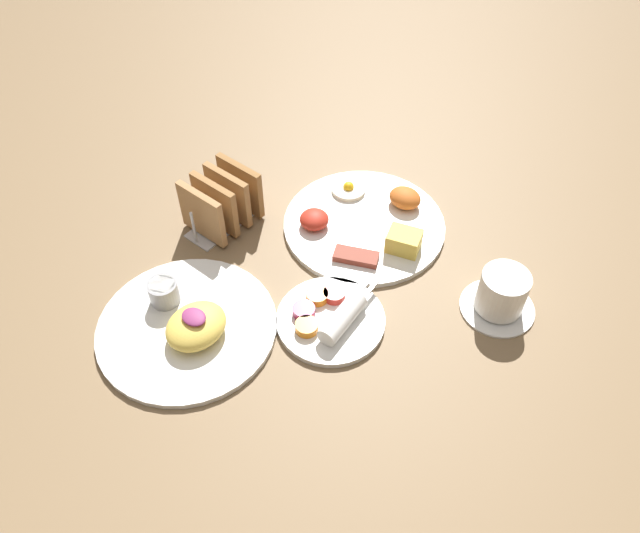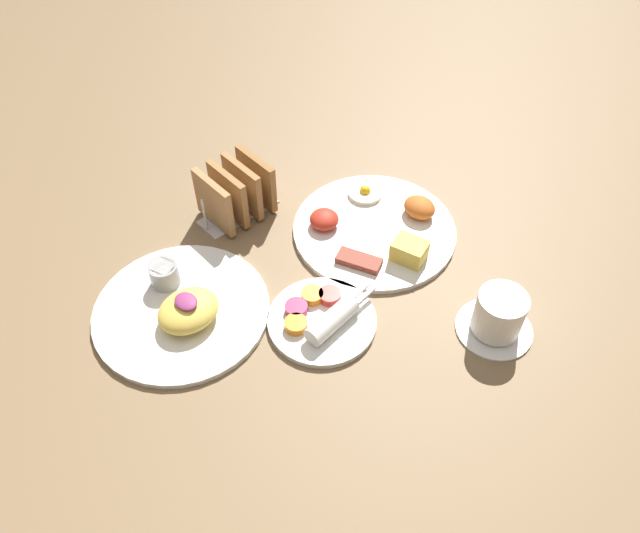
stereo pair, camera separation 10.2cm
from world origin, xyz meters
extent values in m
plane|color=brown|center=(0.00, 0.00, 0.00)|extent=(3.00, 3.00, 0.00)
cylinder|color=white|center=(0.04, 0.19, 0.01)|extent=(0.29, 0.29, 0.01)
cube|color=#E5C64C|center=(0.13, 0.18, 0.03)|extent=(0.07, 0.06, 0.04)
ellipsoid|color=#C66023|center=(0.07, 0.27, 0.03)|extent=(0.06, 0.05, 0.03)
cylinder|color=#F4EACC|center=(-0.03, 0.24, 0.01)|extent=(0.06, 0.06, 0.01)
sphere|color=yellow|center=(-0.03, 0.24, 0.02)|extent=(0.02, 0.02, 0.02)
ellipsoid|color=red|center=(-0.03, 0.13, 0.02)|extent=(0.05, 0.05, 0.03)
cube|color=brown|center=(0.08, 0.11, 0.02)|extent=(0.08, 0.06, 0.01)
cylinder|color=white|center=(0.13, -0.02, 0.01)|extent=(0.17, 0.17, 0.01)
cylinder|color=red|center=(0.10, 0.02, 0.02)|extent=(0.04, 0.04, 0.01)
cylinder|color=orange|center=(0.08, 0.00, 0.02)|extent=(0.04, 0.04, 0.01)
cylinder|color=#99234C|center=(0.09, -0.04, 0.02)|extent=(0.04, 0.04, 0.01)
cylinder|color=orange|center=(0.11, -0.06, 0.02)|extent=(0.04, 0.04, 0.01)
cylinder|color=white|center=(0.15, -0.02, 0.03)|extent=(0.04, 0.10, 0.03)
cube|color=silver|center=(0.14, 0.06, 0.03)|extent=(0.01, 0.05, 0.00)
cube|color=silver|center=(0.15, 0.06, 0.03)|extent=(0.01, 0.05, 0.00)
cylinder|color=white|center=(-0.04, -0.17, 0.01)|extent=(0.28, 0.28, 0.01)
ellipsoid|color=#EAC651|center=(-0.01, -0.17, 0.03)|extent=(0.09, 0.10, 0.04)
ellipsoid|color=#8C3366|center=(-0.01, -0.17, 0.05)|extent=(0.04, 0.03, 0.01)
cylinder|color=#99999E|center=(-0.10, -0.16, 0.03)|extent=(0.05, 0.05, 0.04)
cylinder|color=white|center=(-0.10, -0.16, 0.05)|extent=(0.04, 0.04, 0.01)
cube|color=#B7B7BC|center=(-0.17, 0.04, 0.00)|extent=(0.06, 0.15, 0.01)
cube|color=#A87A4C|center=(-0.17, -0.01, 0.05)|extent=(0.10, 0.01, 0.10)
cube|color=#9A6C3E|center=(-0.17, 0.02, 0.05)|extent=(0.10, 0.01, 0.10)
cube|color=#9D6F41|center=(-0.17, 0.06, 0.05)|extent=(0.10, 0.01, 0.10)
cube|color=olive|center=(-0.17, 0.09, 0.05)|extent=(0.10, 0.01, 0.10)
cylinder|color=#B7B7BC|center=(-0.17, -0.03, 0.04)|extent=(0.01, 0.01, 0.07)
cylinder|color=#B7B7BC|center=(-0.17, 0.11, 0.04)|extent=(0.01, 0.01, 0.07)
cylinder|color=white|center=(0.32, 0.17, 0.00)|extent=(0.12, 0.12, 0.01)
cylinder|color=white|center=(0.32, 0.17, 0.04)|extent=(0.08, 0.08, 0.07)
cylinder|color=#381E0F|center=(0.32, 0.17, 0.07)|extent=(0.06, 0.06, 0.01)
camera|label=1|loc=(0.48, -0.49, 0.79)|focal=35.00mm
camera|label=2|loc=(0.56, -0.42, 0.79)|focal=35.00mm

